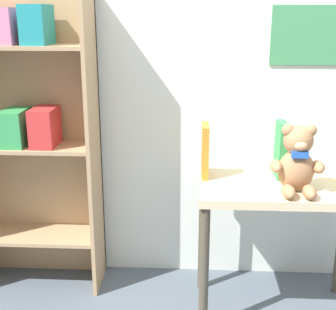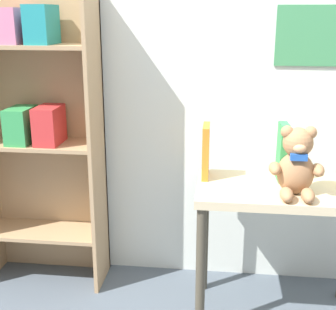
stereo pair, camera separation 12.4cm
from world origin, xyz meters
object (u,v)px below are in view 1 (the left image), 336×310
object	(u,v)px
display_table	(281,206)
teddy_bear	(297,162)
bookshelf_side	(34,128)
book_standing_green	(281,150)
book_standing_orange	(205,150)

from	to	relation	value
display_table	teddy_bear	size ratio (longest dim) A/B	2.58
bookshelf_side	display_table	world-z (taller)	bookshelf_side
bookshelf_side	teddy_bear	distance (m)	1.20
display_table	book_standing_green	distance (m)	0.24
book_standing_orange	book_standing_green	xyz separation A→B (m)	(0.33, -0.00, 0.01)
teddy_bear	bookshelf_side	bearing A→B (deg)	165.77
bookshelf_side	book_standing_green	bearing A→B (deg)	-6.38
bookshelf_side	book_standing_orange	size ratio (longest dim) A/B	6.10
book_standing_green	bookshelf_side	bearing A→B (deg)	170.80
teddy_bear	book_standing_green	bearing A→B (deg)	101.63
display_table	book_standing_orange	world-z (taller)	book_standing_orange
display_table	book_standing_green	xyz separation A→B (m)	(-0.00, 0.09, 0.22)
book_standing_orange	book_standing_green	distance (m)	0.33
bookshelf_side	book_standing_green	world-z (taller)	bookshelf_side
book_standing_orange	display_table	bearing A→B (deg)	-17.02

